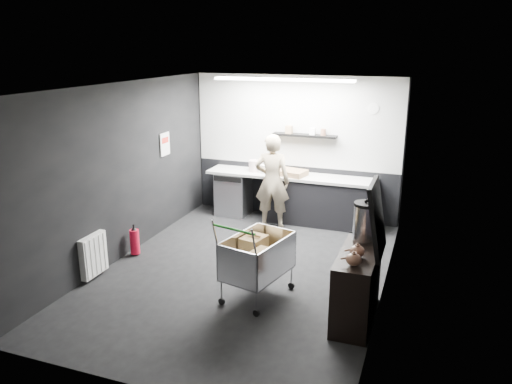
% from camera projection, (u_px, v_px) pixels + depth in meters
% --- Properties ---
extents(floor, '(5.50, 5.50, 0.00)m').
position_uv_depth(floor, '(243.00, 272.00, 7.37)').
color(floor, black).
rests_on(floor, ground).
extents(ceiling, '(5.50, 5.50, 0.00)m').
position_uv_depth(ceiling, '(242.00, 86.00, 6.61)').
color(ceiling, silver).
rests_on(ceiling, wall_back).
extents(wall_back, '(5.50, 0.00, 5.50)m').
position_uv_depth(wall_back, '(296.00, 148.00, 9.47)').
color(wall_back, black).
rests_on(wall_back, floor).
extents(wall_front, '(5.50, 0.00, 5.50)m').
position_uv_depth(wall_front, '(131.00, 261.00, 4.51)').
color(wall_front, black).
rests_on(wall_front, floor).
extents(wall_left, '(0.00, 5.50, 5.50)m').
position_uv_depth(wall_left, '(121.00, 172.00, 7.65)').
color(wall_left, black).
rests_on(wall_left, floor).
extents(wall_right, '(0.00, 5.50, 5.50)m').
position_uv_depth(wall_right, '(389.00, 199.00, 6.33)').
color(wall_right, black).
rests_on(wall_right, floor).
extents(kitchen_wall_panel, '(3.95, 0.02, 1.70)m').
position_uv_depth(kitchen_wall_panel, '(296.00, 121.00, 9.31)').
color(kitchen_wall_panel, silver).
rests_on(kitchen_wall_panel, wall_back).
extents(dado_panel, '(3.95, 0.02, 1.00)m').
position_uv_depth(dado_panel, '(294.00, 191.00, 9.69)').
color(dado_panel, black).
rests_on(dado_panel, wall_back).
extents(floating_shelf, '(1.20, 0.22, 0.04)m').
position_uv_depth(floating_shelf, '(304.00, 135.00, 9.21)').
color(floating_shelf, black).
rests_on(floating_shelf, wall_back).
extents(wall_clock, '(0.20, 0.03, 0.20)m').
position_uv_depth(wall_clock, '(373.00, 109.00, 8.75)').
color(wall_clock, white).
rests_on(wall_clock, wall_back).
extents(poster, '(0.02, 0.30, 0.40)m').
position_uv_depth(poster, '(165.00, 144.00, 8.75)').
color(poster, silver).
rests_on(poster, wall_left).
extents(poster_red_band, '(0.02, 0.22, 0.10)m').
position_uv_depth(poster_red_band, '(165.00, 140.00, 8.73)').
color(poster_red_band, red).
rests_on(poster_red_band, poster).
extents(radiator, '(0.10, 0.50, 0.60)m').
position_uv_depth(radiator, '(93.00, 255.00, 7.10)').
color(radiator, white).
rests_on(radiator, wall_left).
extents(ceiling_strip, '(2.40, 0.20, 0.04)m').
position_uv_depth(ceiling_strip, '(283.00, 80.00, 8.28)').
color(ceiling_strip, white).
rests_on(ceiling_strip, ceiling).
extents(prep_counter, '(3.20, 0.61, 0.90)m').
position_uv_depth(prep_counter, '(297.00, 198.00, 9.38)').
color(prep_counter, black).
rests_on(prep_counter, floor).
extents(person, '(0.68, 0.49, 1.73)m').
position_uv_depth(person, '(272.00, 181.00, 8.97)').
color(person, beige).
rests_on(person, floor).
extents(shopping_cart, '(0.84, 1.16, 1.14)m').
position_uv_depth(shopping_cart, '(257.00, 259.00, 6.51)').
color(shopping_cart, silver).
rests_on(shopping_cart, floor).
extents(sideboard, '(0.50, 1.16, 1.74)m').
position_uv_depth(sideboard, '(359.00, 276.00, 6.00)').
color(sideboard, black).
rests_on(sideboard, floor).
extents(fire_extinguisher, '(0.15, 0.15, 0.49)m').
position_uv_depth(fire_extinguisher, '(135.00, 241.00, 7.91)').
color(fire_extinguisher, red).
rests_on(fire_extinguisher, floor).
extents(cardboard_box, '(0.58, 0.49, 0.10)m').
position_uv_depth(cardboard_box, '(292.00, 173.00, 9.22)').
color(cardboard_box, '#93714E').
rests_on(cardboard_box, prep_counter).
extents(pink_tub, '(0.22, 0.22, 0.22)m').
position_uv_depth(pink_tub, '(254.00, 166.00, 9.50)').
color(pink_tub, beige).
rests_on(pink_tub, prep_counter).
extents(white_container, '(0.21, 0.19, 0.16)m').
position_uv_depth(white_container, '(264.00, 169.00, 9.40)').
color(white_container, white).
rests_on(white_container, prep_counter).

